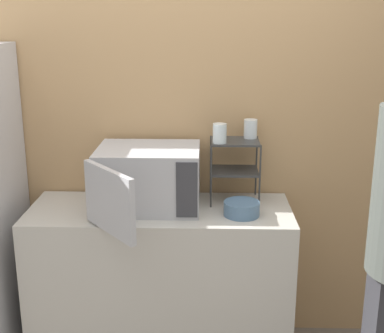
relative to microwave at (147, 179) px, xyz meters
The scene contains 7 objects.
wall_back 0.38m from the microwave, 77.36° to the left, with size 8.00×0.06×2.60m.
counter 0.62m from the microwave, 12.96° to the right, with size 1.43×0.55×0.91m.
microwave is the anchor object (origin of this frame).
dish_rack 0.50m from the microwave, 14.58° to the left, with size 0.27×0.23×0.35m.
glass_front_left 0.46m from the microwave, ahead, with size 0.07×0.07×0.10m.
glass_back_right 0.64m from the microwave, 18.16° to the left, with size 0.07×0.07×0.10m.
bowl 0.53m from the microwave, 11.62° to the right, with size 0.19×0.19×0.07m.
Camera 1 is at (0.25, -2.44, 1.93)m, focal length 50.00 mm.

